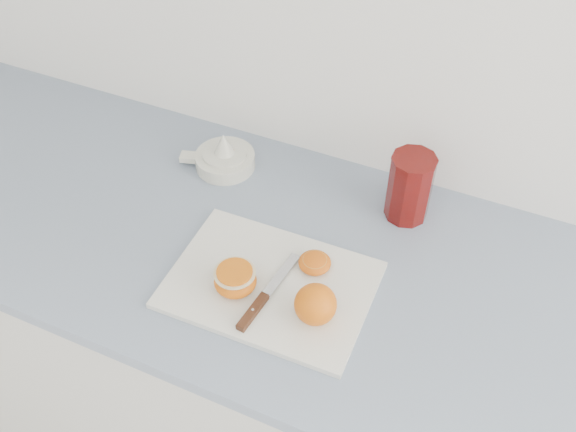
{
  "coord_description": "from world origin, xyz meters",
  "views": [
    {
      "loc": [
        0.17,
        0.96,
        1.81
      ],
      "look_at": [
        -0.17,
        1.73,
        0.96
      ],
      "focal_mm": 40.0,
      "sensor_mm": 36.0,
      "label": 1
    }
  ],
  "objects": [
    {
      "name": "whole_orange",
      "position": [
        -0.05,
        1.57,
        0.94
      ],
      "size": [
        0.07,
        0.07,
        0.07
      ],
      "color": "orange",
      "rests_on": "cutting_board"
    },
    {
      "name": "counter",
      "position": [
        -0.2,
        1.7,
        0.45
      ],
      "size": [
        2.3,
        0.64,
        0.89
      ],
      "color": "silver",
      "rests_on": "ground"
    },
    {
      "name": "red_tumbler",
      "position": [
        0.02,
        1.89,
        0.96
      ],
      "size": [
        0.09,
        0.09,
        0.15
      ],
      "color": "#5C0D0A",
      "rests_on": "counter"
    },
    {
      "name": "citrus_juicer",
      "position": [
        -0.39,
        1.87,
        0.91
      ],
      "size": [
        0.16,
        0.13,
        0.09
      ],
      "color": "white",
      "rests_on": "counter"
    },
    {
      "name": "paring_knife",
      "position": [
        -0.15,
        1.55,
        0.91
      ],
      "size": [
        0.04,
        0.19,
        0.01
      ],
      "color": "#4A2516",
      "rests_on": "cutting_board"
    },
    {
      "name": "cutting_board",
      "position": [
        -0.15,
        1.61,
        0.9
      ],
      "size": [
        0.37,
        0.27,
        0.01
      ],
      "primitive_type": "cube",
      "rotation": [
        0.0,
        0.0,
        0.02
      ],
      "color": "silver",
      "rests_on": "counter"
    },
    {
      "name": "squeezed_shell",
      "position": [
        -0.09,
        1.68,
        0.92
      ],
      "size": [
        0.06,
        0.06,
        0.03
      ],
      "color": "#CD560F",
      "rests_on": "cutting_board"
    },
    {
      "name": "half_orange",
      "position": [
        -0.2,
        1.57,
        0.93
      ],
      "size": [
        0.08,
        0.08,
        0.05
      ],
      "color": "orange",
      "rests_on": "cutting_board"
    }
  ]
}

